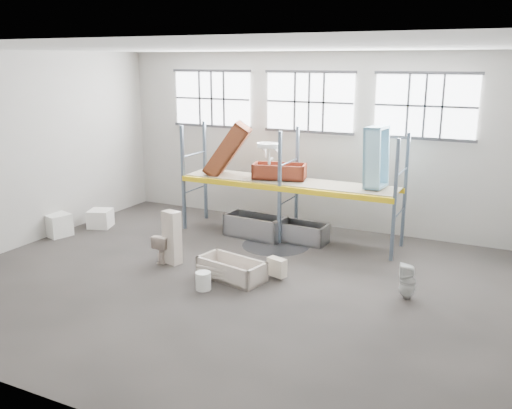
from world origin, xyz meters
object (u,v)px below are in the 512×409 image
Objects in this scene: toilet_beige at (166,247)px; toilet_white at (408,281)px; carton_near at (57,225)px; rust_tub_flat at (279,171)px; bucket at (203,281)px; bathtub_beige at (231,269)px; steel_tub_right at (301,232)px; cistern_tall at (172,237)px; steel_tub_left at (255,226)px; blue_tub_upright at (376,157)px.

toilet_white reaches higher than toilet_beige.
toilet_white is 1.04× the size of carton_near.
bucket is at bearing -88.61° from rust_tub_flat.
bathtub_beige is 1.07× the size of steel_tub_right.
toilet_beige is at bearing -130.91° from steel_tub_right.
bucket is (0.10, -4.21, -1.63)m from rust_tub_flat.
cistern_tall is 0.90× the size of steel_tub_right.
toilet_beige reaches higher than bathtub_beige.
rust_tub_flat is 6.39m from carton_near.
bathtub_beige is 3.93× the size of bucket.
toilet_white reaches higher than steel_tub_right.
rust_tub_flat is at bearing -119.16° from toilet_beige.
steel_tub_left is 1.30m from steel_tub_right.
steel_tub_left is at bearing -173.04° from steel_tub_right.
bathtub_beige is 4.67m from blue_tub_upright.
bathtub_beige is at bearing -6.12° from carton_near.
cistern_tall is 0.78× the size of steel_tub_left.
carton_near is (-5.05, -2.32, 0.00)m from steel_tub_left.
toilet_beige is 0.40m from cistern_tall.
toilet_white is 3.75m from blue_tub_upright.
blue_tub_upright is (4.28, 3.15, 2.05)m from toilet_beige.
steel_tub_left reaches higher than bucket.
toilet_beige is 0.93× the size of toilet_white.
toilet_beige is at bearing -177.00° from bathtub_beige.
toilet_white is at bearing 18.56° from cistern_tall.
rust_tub_flat reaches higher than toilet_beige.
steel_tub_left is 4.28× the size of bucket.
carton_near is (-5.55, -2.77, -1.51)m from rust_tub_flat.
bathtub_beige is at bearing -94.31° from toilet_white.
toilet_beige is at bearing -113.38° from steel_tub_left.
bathtub_beige is 2.03m from toilet_beige.
toilet_white is at bearing -62.27° from blue_tub_upright.
toilet_white is 9.65m from carton_near.
bathtub_beige is 3.78m from rust_tub_flat.
carton_near is at bearing -5.86° from toilet_beige.
steel_tub_left is 3.81m from bucket.
rust_tub_flat is (0.50, 0.45, 1.51)m from steel_tub_left.
toilet_white is 0.52× the size of steel_tub_right.
steel_tub_right is 3.97m from bucket.
rust_tub_flat is at bearing 107.68° from bathtub_beige.
toilet_beige is (-2.00, 0.31, 0.12)m from bathtub_beige.
cistern_tall reaches higher than carton_near.
carton_near reaches higher than bathtub_beige.
steel_tub_left reaches higher than bathtub_beige.
rust_tub_flat reaches higher than bucket.
carton_near is at bearing -104.13° from toilet_white.
blue_tub_upright is at bearing 1.08° from rust_tub_flat.
rust_tub_flat is 2.69m from blue_tub_upright.
toilet_white is at bearing 21.78° from bathtub_beige.
steel_tub_right is (2.17, 2.88, -0.39)m from cistern_tall.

